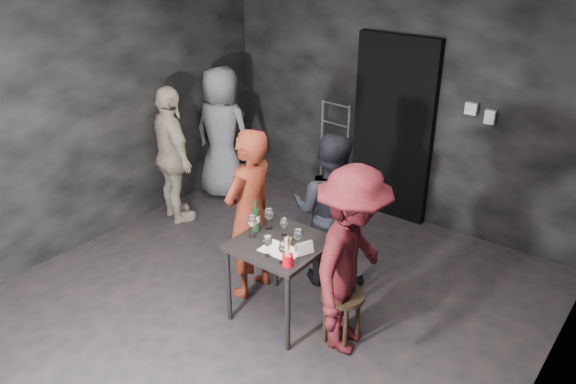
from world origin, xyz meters
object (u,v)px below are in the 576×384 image
Objects in this scene: woman_black at (329,211)px; breadstick_cup at (288,252)px; bystander_cream at (172,152)px; bystander_grey at (222,127)px; hand_truck at (331,183)px; server_red at (249,209)px; man_maroon at (352,257)px; tasting_table at (281,252)px; wine_bottle at (256,219)px; stool at (342,303)px.

breadstick_cup is at bearing 87.29° from woman_black.
bystander_grey is (-0.01, 0.83, 0.06)m from bystander_cream.
server_red is at bearing -73.50° from hand_truck.
woman_black is at bearing 32.28° from man_maroon.
breadstick_cup is (0.27, -0.25, 0.22)m from tasting_table.
server_red is 0.95× the size of bystander_grey.
tasting_table is 0.52m from server_red.
man_maroon is 5.91× the size of wine_bottle.
man_maroon is at bearing 36.59° from breadstick_cup.
man_maroon reaches higher than wine_bottle.
wine_bottle is at bearing 58.06° from server_red.
breadstick_cup is (0.73, -0.38, 0.02)m from server_red.
hand_truck is 0.69× the size of bystander_grey.
tasting_table is 0.50× the size of woman_black.
bystander_cream reaches higher than man_maroon.
woman_black reaches higher than stool.
bystander_cream is 6.26× the size of breadstick_cup.
hand_truck is at bearing 116.19° from breadstick_cup.
woman_black is 0.76m from wine_bottle.
stool is (0.60, 0.04, -0.27)m from tasting_table.
wine_bottle is (-0.30, -0.69, 0.11)m from woman_black.
bystander_cream is at bearing 160.03° from wine_bottle.
server_red is 6.38× the size of breadstick_cup.
bystander_grey is 2.95m from breadstick_cup.
woman_black is at bearing 141.07° from server_red.
bystander_cream reaches higher than tasting_table.
man_maroon is (0.66, 0.04, 0.18)m from tasting_table.
server_red reaches higher than breadstick_cup.
server_red reaches higher than woman_black.
wine_bottle is at bearing 173.95° from tasting_table.
breadstick_cup is at bearing 114.92° from man_maroon.
wine_bottle is at bearing 78.93° from man_maroon.
bystander_grey is 6.74× the size of breadstick_cup.
server_red is 1.72m from bystander_cream.
stool is (1.54, -2.16, 0.15)m from hand_truck.
man_maroon is 6.23× the size of breadstick_cup.
bystander_cream is (-2.75, 0.64, 0.00)m from man_maroon.
stool is at bearing -51.06° from hand_truck.
wine_bottle is 0.63m from breadstick_cup.
stool is 0.27× the size of server_red.
hand_truck is 2.65× the size of stool.
server_red is at bearing 175.00° from stool.
bystander_cream is at bearing 166.54° from stool.
server_red is 1.03× the size of man_maroon.
bystander_grey is at bearing -38.29° from woman_black.
bystander_grey is at bearing 151.45° from stool.
bystander_grey is (-2.10, 1.51, 0.25)m from tasting_table.
woman_black is at bearing -54.00° from hand_truck.
tasting_table is 2.66× the size of wine_bottle.
tasting_table is 0.44× the size of server_red.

